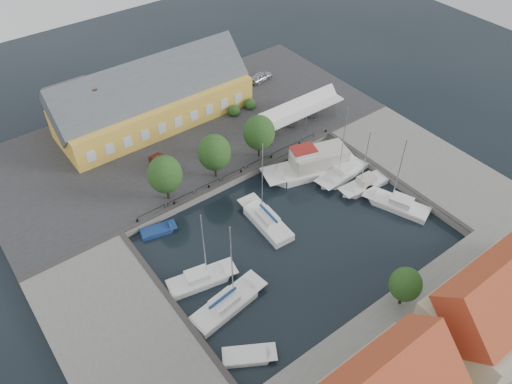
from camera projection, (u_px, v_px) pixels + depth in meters
ground at (286, 229)px, 59.25m from camera, size 140.00×140.00×0.00m
north_quay at (186, 134)px, 72.44m from camera, size 56.00×26.00×1.00m
west_quay at (123, 337)px, 48.05m from camera, size 12.00×24.00×1.00m
east_quay at (421, 163)px, 67.42m from camera, size 12.00×24.00×1.00m
south_bank at (429, 357)px, 46.56m from camera, size 56.00×14.00×1.00m
quay_edge_fittings at (262, 200)px, 61.33m from camera, size 56.00×24.72×0.40m
warehouse at (149, 100)px, 71.79m from camera, size 28.56×14.00×9.55m
tent_canopy at (299, 109)px, 71.45m from camera, size 14.00×4.00×2.83m
quay_trees at (214, 153)px, 62.12m from camera, size 18.20×4.20×6.30m
car_silver at (261, 77)px, 82.04m from camera, size 4.51×2.41×1.46m
car_red at (163, 164)px, 65.41m from camera, size 2.05×4.64×1.48m
center_sailboat at (266, 221)px, 59.62m from camera, size 3.08×8.85×12.00m
trawler at (314, 165)px, 66.39m from camera, size 13.64×7.37×5.00m
east_boat_a at (342, 174)px, 66.22m from camera, size 8.36×3.56×11.53m
east_boat_b at (364, 186)px, 64.47m from camera, size 7.09×2.70×9.69m
east_boat_c at (397, 205)px, 61.79m from camera, size 5.36×8.55×10.61m
west_boat_c at (201, 280)px, 53.36m from camera, size 7.90×3.90×10.42m
west_boat_d at (227, 305)px, 51.06m from camera, size 9.08×3.80×11.76m
launch_sw at (248, 356)px, 47.01m from camera, size 5.40×4.28×0.98m
launch_nw at (158, 231)px, 58.81m from camera, size 4.52×2.63×0.88m
townhouses at (479, 332)px, 42.48m from camera, size 36.30×8.50×12.00m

